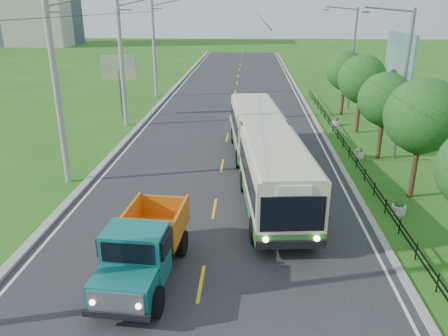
# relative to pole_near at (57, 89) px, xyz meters

# --- Properties ---
(ground) EXTENTS (240.00, 240.00, 0.00)m
(ground) POSITION_rel_pole_near_xyz_m (8.26, -9.00, -5.09)
(ground) COLOR #246518
(ground) RESTS_ON ground
(road) EXTENTS (14.00, 120.00, 0.02)m
(road) POSITION_rel_pole_near_xyz_m (8.26, 11.00, -5.08)
(road) COLOR #28282B
(road) RESTS_ON ground
(curb_left) EXTENTS (0.40, 120.00, 0.15)m
(curb_left) POSITION_rel_pole_near_xyz_m (1.06, 11.00, -5.02)
(curb_left) COLOR #9E9E99
(curb_left) RESTS_ON ground
(curb_right) EXTENTS (0.30, 120.00, 0.10)m
(curb_right) POSITION_rel_pole_near_xyz_m (15.41, 11.00, -5.04)
(curb_right) COLOR #9E9E99
(curb_right) RESTS_ON ground
(edge_line_left) EXTENTS (0.12, 120.00, 0.00)m
(edge_line_left) POSITION_rel_pole_near_xyz_m (1.61, 11.00, -5.07)
(edge_line_left) COLOR silver
(edge_line_left) RESTS_ON road
(edge_line_right) EXTENTS (0.12, 120.00, 0.00)m
(edge_line_right) POSITION_rel_pole_near_xyz_m (14.91, 11.00, -5.07)
(edge_line_right) COLOR silver
(edge_line_right) RESTS_ON road
(centre_dash) EXTENTS (0.12, 2.20, 0.00)m
(centre_dash) POSITION_rel_pole_near_xyz_m (8.26, -9.00, -5.07)
(centre_dash) COLOR yellow
(centre_dash) RESTS_ON road
(railing_right) EXTENTS (0.04, 40.00, 0.60)m
(railing_right) POSITION_rel_pole_near_xyz_m (16.26, 5.00, -4.79)
(railing_right) COLOR black
(railing_right) RESTS_ON ground
(pole_near) EXTENTS (3.51, 0.32, 10.00)m
(pole_near) POSITION_rel_pole_near_xyz_m (0.00, 0.00, 0.00)
(pole_near) COLOR gray
(pole_near) RESTS_ON ground
(pole_mid) EXTENTS (3.51, 0.32, 10.00)m
(pole_mid) POSITION_rel_pole_near_xyz_m (0.00, 12.00, 0.00)
(pole_mid) COLOR gray
(pole_mid) RESTS_ON ground
(pole_far) EXTENTS (3.51, 0.32, 10.00)m
(pole_far) POSITION_rel_pole_near_xyz_m (0.00, 24.00, 0.00)
(pole_far) COLOR gray
(pole_far) RESTS_ON ground
(tree_third) EXTENTS (3.60, 3.62, 6.00)m
(tree_third) POSITION_rel_pole_near_xyz_m (18.12, -0.86, -1.11)
(tree_third) COLOR #382314
(tree_third) RESTS_ON ground
(tree_fourth) EXTENTS (3.24, 3.31, 5.40)m
(tree_fourth) POSITION_rel_pole_near_xyz_m (18.12, 5.14, -1.51)
(tree_fourth) COLOR #382314
(tree_fourth) RESTS_ON ground
(tree_fifth) EXTENTS (3.48, 3.52, 5.80)m
(tree_fifth) POSITION_rel_pole_near_xyz_m (18.12, 11.14, -1.24)
(tree_fifth) COLOR #382314
(tree_fifth) RESTS_ON ground
(tree_back) EXTENTS (3.30, 3.36, 5.50)m
(tree_back) POSITION_rel_pole_near_xyz_m (18.12, 17.14, -1.44)
(tree_back) COLOR #382314
(tree_back) RESTS_ON ground
(streetlight_mid) EXTENTS (3.02, 0.20, 9.07)m
(streetlight_mid) POSITION_rel_pole_near_xyz_m (18.90, 5.00, -0.19)
(streetlight_mid) COLOR slate
(streetlight_mid) RESTS_ON ground
(streetlight_far) EXTENTS (3.02, 0.20, 9.07)m
(streetlight_far) POSITION_rel_pole_near_xyz_m (18.90, 19.00, -0.19)
(streetlight_far) COLOR slate
(streetlight_far) RESTS_ON ground
(planter_near) EXTENTS (0.64, 0.64, 0.67)m
(planter_near) POSITION_rel_pole_near_xyz_m (16.86, -3.00, -4.81)
(planter_near) COLOR silver
(planter_near) RESTS_ON ground
(planter_mid) EXTENTS (0.64, 0.64, 0.67)m
(planter_mid) POSITION_rel_pole_near_xyz_m (16.86, 5.00, -4.81)
(planter_mid) COLOR silver
(planter_mid) RESTS_ON ground
(planter_far) EXTENTS (0.64, 0.64, 0.67)m
(planter_far) POSITION_rel_pole_near_xyz_m (16.86, 13.00, -4.81)
(planter_far) COLOR silver
(planter_far) RESTS_ON ground
(billboard_left) EXTENTS (3.00, 0.20, 5.20)m
(billboard_left) POSITION_rel_pole_near_xyz_m (-1.24, 15.00, -1.23)
(billboard_left) COLOR slate
(billboard_left) RESTS_ON ground
(billboard_right) EXTENTS (0.24, 6.00, 7.30)m
(billboard_right) POSITION_rel_pole_near_xyz_m (20.56, 11.00, 0.25)
(billboard_right) COLOR slate
(billboard_right) RESTS_ON ground
(bus) EXTENTS (4.26, 16.70, 3.19)m
(bus) POSITION_rel_pole_near_xyz_m (10.68, 0.82, -3.18)
(bus) COLOR #2A6428
(bus) RESTS_ON ground
(dump_truck) EXTENTS (2.53, 5.72, 2.34)m
(dump_truck) POSITION_rel_pole_near_xyz_m (6.26, -8.74, -3.77)
(dump_truck) COLOR #126D68
(dump_truck) RESTS_ON ground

